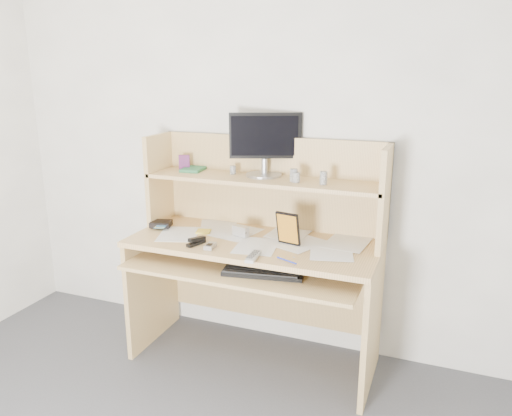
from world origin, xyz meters
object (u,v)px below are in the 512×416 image
(desk, at_px, (259,246))
(keyboard, at_px, (263,272))
(game_case, at_px, (288,229))
(tv_remote, at_px, (253,256))
(monitor, at_px, (265,142))

(desk, bearing_deg, keyboard, -64.30)
(desk, relative_size, game_case, 7.53)
(tv_remote, distance_m, monitor, 0.71)
(desk, relative_size, tv_remote, 8.57)
(keyboard, distance_m, monitor, 0.76)
(tv_remote, bearing_deg, keyboard, 50.87)
(desk, distance_m, monitor, 0.60)
(game_case, relative_size, monitor, 0.47)
(tv_remote, distance_m, game_case, 0.28)
(desk, distance_m, keyboard, 0.32)
(desk, bearing_deg, monitor, 96.22)
(desk, xyz_separation_m, monitor, (-0.02, 0.15, 0.58))
(keyboard, distance_m, game_case, 0.28)
(desk, bearing_deg, tv_remote, -73.33)
(game_case, bearing_deg, monitor, 144.85)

